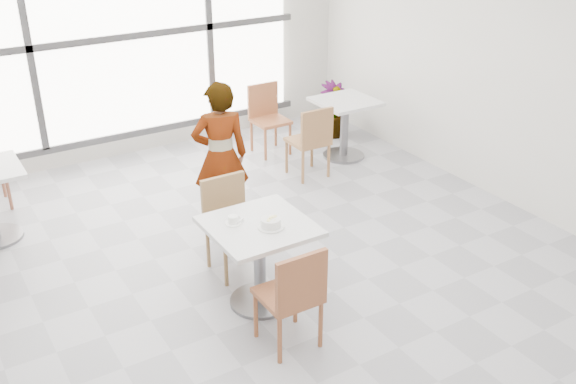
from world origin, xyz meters
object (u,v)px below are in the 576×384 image
main_table (259,249)px  coffee_cup (233,220)px  bg_table_right (345,120)px  chair_far (229,218)px  person (220,156)px  chair_near (294,293)px  oatmeal_bowl (271,223)px  plant_right (333,110)px  bg_chair_right_near (312,138)px  bg_chair_right_far (267,114)px

main_table → coffee_cup: 0.33m
coffee_cup → bg_table_right: bearing=38.6°
chair_far → coffee_cup: size_ratio=5.47×
main_table → person: person is taller
chair_near → oatmeal_bowl: chair_near is taller
main_table → chair_far: 0.64m
oatmeal_bowl → bg_table_right: oatmeal_bowl is taller
bg_table_right → plant_right: (0.30, 0.68, -0.12)m
person → plant_right: person is taller
oatmeal_bowl → person: person is taller
plant_right → bg_chair_right_near: bearing=-135.2°
main_table → bg_chair_right_far: size_ratio=0.92×
chair_near → bg_table_right: size_ratio=1.16×
main_table → bg_table_right: 3.29m
oatmeal_bowl → person: (0.29, 1.49, -0.04)m
main_table → bg_chair_right_far: bearing=59.1°
person → bg_chair_right_near: 1.51m
chair_near → chair_far: size_ratio=1.00×
person → coffee_cup: bearing=84.1°
bg_table_right → bg_chair_right_far: size_ratio=0.86×
oatmeal_bowl → plant_right: size_ratio=0.28×
bg_chair_right_near → bg_chair_right_far: 0.99m
person → main_table: bearing=92.0°
oatmeal_bowl → main_table: bearing=118.9°
main_table → oatmeal_bowl: (0.05, -0.10, 0.27)m
chair_near → chair_far: (0.12, 1.28, 0.00)m
bg_table_right → chair_far: bearing=-146.9°
chair_far → coffee_cup: chair_far is taller
coffee_cup → bg_chair_right_near: 2.62m
chair_far → oatmeal_bowl: 0.79m
bg_table_right → main_table: bearing=-138.0°
chair_far → chair_near: bearing=-95.4°
main_table → chair_near: size_ratio=0.92×
main_table → bg_table_right: (2.44, 2.20, -0.04)m
bg_table_right → bg_chair_right_near: bearing=-156.0°
main_table → chair_far: bearing=85.6°
bg_table_right → plant_right: bearing=66.0°
bg_chair_right_far → oatmeal_bowl: bearing=-119.3°
person → plant_right: (2.40, 1.49, -0.39)m
chair_far → bg_chair_right_far: size_ratio=1.00×
chair_near → coffee_cup: bearing=-82.9°
bg_table_right → bg_chair_right_far: (-0.72, 0.68, 0.01)m
person → bg_chair_right_near: person is taller
oatmeal_bowl → bg_chair_right_far: size_ratio=0.24×
chair_near → plant_right: size_ratio=1.17×
main_table → oatmeal_bowl: size_ratio=3.81×
main_table → bg_chair_right_near: bearing=47.2°
coffee_cup → plant_right: 4.04m
coffee_cup → bg_chair_right_far: bearing=55.6°
main_table → bg_chair_right_far: (1.72, 2.88, -0.02)m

